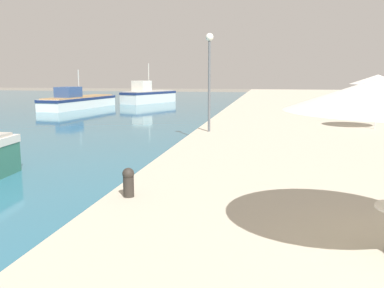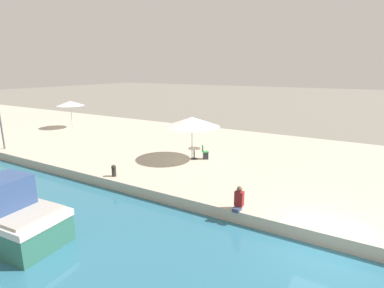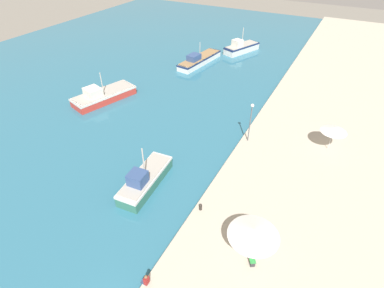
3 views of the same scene
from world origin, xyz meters
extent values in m
cube|color=#BCB29E|center=(8.00, 37.00, 0.29)|extent=(16.00, 90.00, 0.58)
cube|color=white|center=(-14.58, 40.81, 0.56)|extent=(3.58, 10.31, 1.05)
cube|color=navy|center=(-14.58, 40.81, 0.96)|extent=(3.64, 10.41, 0.25)
cube|color=#99754C|center=(-14.58, 40.81, 1.14)|extent=(3.30, 9.48, 0.10)
cube|color=#334C7F|center=(-14.81, 39.06, 1.66)|extent=(1.88, 2.41, 0.94)
cylinder|color=#B7B2A8|center=(-14.58, 40.81, 2.45)|extent=(0.12, 0.12, 2.52)
cube|color=silver|center=(-10.16, 49.59, 0.68)|extent=(4.93, 7.65, 1.28)
cube|color=navy|center=(-10.16, 49.59, 1.20)|extent=(5.00, 7.73, 0.25)
cube|color=#ADA89E|center=(-10.16, 49.59, 1.37)|extent=(4.54, 7.04, 0.10)
cube|color=silver|center=(-10.64, 48.41, 2.00)|extent=(2.12, 2.11, 1.15)
cylinder|color=#B7B2A8|center=(-10.16, 49.59, 2.96)|extent=(0.12, 0.12, 3.08)
cylinder|color=#B7B7B7|center=(8.73, 24.71, 1.76)|extent=(0.06, 0.06, 2.36)
cone|color=white|center=(8.73, 24.71, 3.02)|extent=(2.63, 2.63, 0.46)
cylinder|color=#2D2823|center=(0.55, 10.94, 0.80)|extent=(0.24, 0.24, 0.45)
sphere|color=#2D2823|center=(0.55, 10.94, 1.10)|extent=(0.26, 0.26, 0.26)
cylinder|color=#565B60|center=(0.73, 22.16, 2.68)|extent=(0.12, 0.12, 4.20)
sphere|color=white|center=(0.73, 22.16, 4.96)|extent=(0.36, 0.36, 0.36)
camera|label=1|loc=(3.59, 2.17, 3.26)|focal=40.00mm
camera|label=2|loc=(-10.69, -0.63, 6.31)|focal=28.00mm
camera|label=3|loc=(7.78, -4.23, 19.94)|focal=28.00mm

